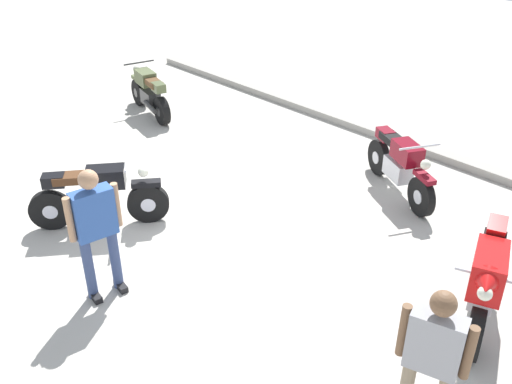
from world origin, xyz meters
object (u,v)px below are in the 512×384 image
at_px(motorcycle_red_sportbike, 486,279).
at_px(motorcycle_black_cruiser, 97,195).
at_px(motorcycle_maroon_cruiser, 400,165).
at_px(person_in_blue_shirt, 96,225).
at_px(motorcycle_olive_vintage, 149,93).
at_px(person_in_gray_shirt, 432,356).

bearing_deg(motorcycle_red_sportbike, motorcycle_black_cruiser, -87.32).
relative_size(motorcycle_black_cruiser, motorcycle_maroon_cruiser, 0.93).
bearing_deg(motorcycle_red_sportbike, motorcycle_maroon_cruiser, -149.23).
bearing_deg(motorcycle_maroon_cruiser, motorcycle_red_sportbike, -10.39).
xyz_separation_m(motorcycle_black_cruiser, motorcycle_red_sportbike, (5.04, 2.21, 0.07)).
height_order(motorcycle_red_sportbike, person_in_blue_shirt, person_in_blue_shirt).
distance_m(motorcycle_olive_vintage, person_in_blue_shirt, 6.18).
xyz_separation_m(motorcycle_black_cruiser, person_in_gray_shirt, (5.41, 0.30, 0.47)).
relative_size(motorcycle_red_sportbike, person_in_gray_shirt, 1.10).
bearing_deg(person_in_blue_shirt, motorcycle_maroon_cruiser, 85.07).
relative_size(motorcycle_black_cruiser, motorcycle_olive_vintage, 0.91).
bearing_deg(motorcycle_olive_vintage, motorcycle_maroon_cruiser, -157.51).
distance_m(motorcycle_olive_vintage, person_in_gray_shirt, 9.14).
distance_m(motorcycle_red_sportbike, motorcycle_olive_vintage, 8.35).
bearing_deg(motorcycle_black_cruiser, motorcycle_olive_vintage, 81.57).
relative_size(motorcycle_red_sportbike, motorcycle_olive_vintage, 0.98).
bearing_deg(person_in_blue_shirt, person_in_gray_shirt, 23.40).
distance_m(motorcycle_black_cruiser, motorcycle_olive_vintage, 4.54).
height_order(person_in_blue_shirt, person_in_gray_shirt, person_in_blue_shirt).
bearing_deg(motorcycle_olive_vintage, motorcycle_red_sportbike, -173.57).
distance_m(motorcycle_black_cruiser, person_in_blue_shirt, 1.74).
bearing_deg(motorcycle_maroon_cruiser, person_in_gray_shirt, -25.90).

